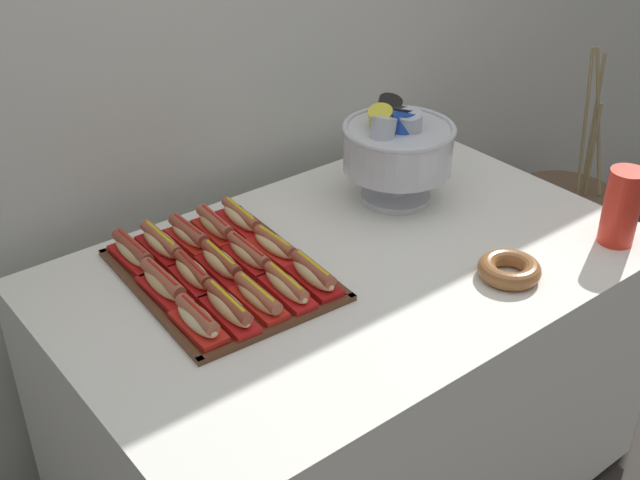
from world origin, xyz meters
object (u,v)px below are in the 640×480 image
hot_dog_2 (258,298)px  hot_dog_8 (249,255)px  hot_dog_4 (313,275)px  hot_dog_11 (162,244)px  hot_dog_3 (286,287)px  hot_dog_12 (189,235)px  hot_dog_6 (193,274)px  floor_vase (556,252)px  hot_dog_9 (275,246)px  hot_dog_13 (215,226)px  hot_dog_7 (221,264)px  cup_stack (622,207)px  hot_dog_5 (163,284)px  hot_dog_10 (133,253)px  hot_dog_14 (241,218)px  punch_bowl (397,146)px  hot_dog_0 (198,320)px  buffet_table (348,377)px  donut (509,269)px  serving_tray (222,275)px  hot_dog_1 (229,308)px

hot_dog_2 → hot_dog_8: hot_dog_8 is taller
hot_dog_4 → hot_dog_11: 0.40m
hot_dog_3 → hot_dog_12: (-0.06, 0.33, 0.00)m
hot_dog_6 → hot_dog_12: 0.18m
floor_vase → hot_dog_9: bearing=-176.5°
hot_dog_4 → hot_dog_13: 0.34m
hot_dog_4 → hot_dog_7: size_ratio=1.01×
hot_dog_4 → cup_stack: size_ratio=0.84×
hot_dog_5 → hot_dog_9: (0.30, -0.02, -0.01)m
hot_dog_12 → hot_dog_10: bearing=176.8°
hot_dog_14 → punch_bowl: 0.47m
hot_dog_0 → hot_dog_5: bearing=86.8°
hot_dog_3 → hot_dog_6: (-0.14, 0.17, 0.00)m
hot_dog_2 → hot_dog_4: 0.15m
hot_dog_10 → hot_dog_12: size_ratio=1.11×
hot_dog_11 → hot_dog_14: bearing=-3.2°
buffet_table → floor_vase: size_ratio=1.38×
hot_dog_3 → cup_stack: bearing=-21.4°
hot_dog_0 → cup_stack: bearing=-17.7°
hot_dog_4 → hot_dog_11: bearing=121.1°
hot_dog_2 → hot_dog_11: bearing=99.6°
hot_dog_6 → hot_dog_13: size_ratio=1.00×
donut → hot_dog_9: bearing=132.7°
cup_stack → hot_dog_13: bearing=140.7°
hot_dog_2 → hot_dog_14: size_ratio=0.97×
serving_tray → punch_bowl: bearing=3.2°
buffet_table → hot_dog_8: bearing=147.0°
hot_dog_13 → donut: size_ratio=1.09×
serving_tray → hot_dog_4: size_ratio=3.24×
hot_dog_11 → hot_dog_13: size_ratio=1.09×
punch_bowl → buffet_table: bearing=-150.4°
floor_vase → hot_dog_7: bearing=-177.2°
buffet_table → hot_dog_0: size_ratio=9.08×
hot_dog_1 → hot_dog_3: (0.15, -0.01, -0.00)m
hot_dog_4 → hot_dog_9: 0.17m
hot_dog_0 → hot_dog_1: same height
hot_dog_10 → hot_dog_13: hot_dog_10 is taller
hot_dog_7 → donut: (0.53, -0.42, -0.01)m
hot_dog_4 → hot_dog_6: hot_dog_4 is taller
hot_dog_10 → cup_stack: 1.21m
hot_dog_0 → hot_dog_7: 0.22m
buffet_table → hot_dog_3: (-0.22, -0.03, 0.40)m
floor_vase → hot_dog_9: floor_vase is taller
hot_dog_2 → floor_vase: bearing=9.0°
serving_tray → hot_dog_7: (-0.00, -0.00, 0.03)m
hot_dog_0 → hot_dog_2: size_ratio=0.95×
hot_dog_5 → hot_dog_0: bearing=-93.2°
hot_dog_7 → hot_dog_10: hot_dog_10 is taller
punch_bowl → hot_dog_2: bearing=-161.7°
hot_dog_10 → hot_dog_14: bearing=-3.2°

